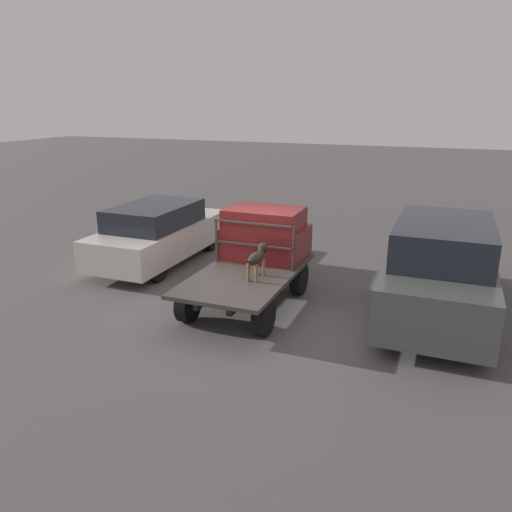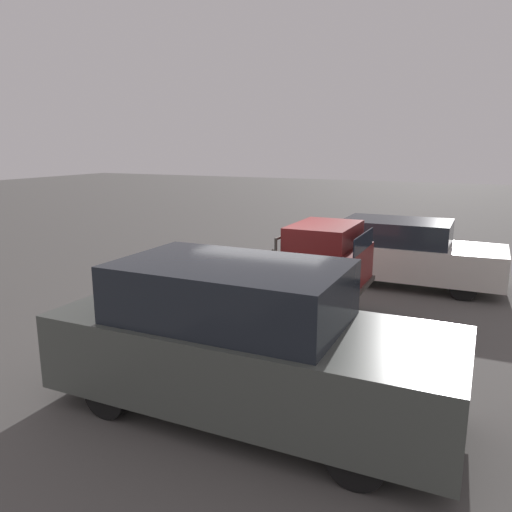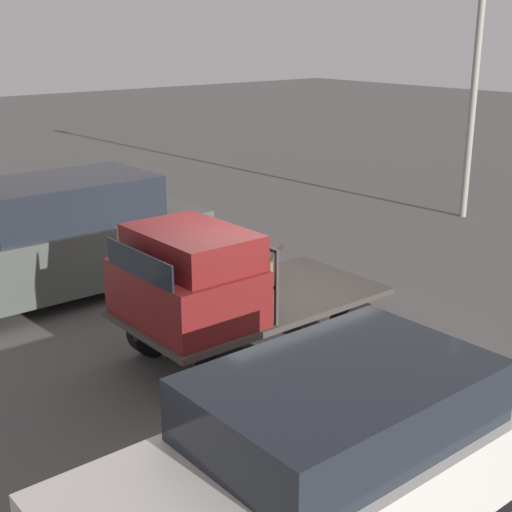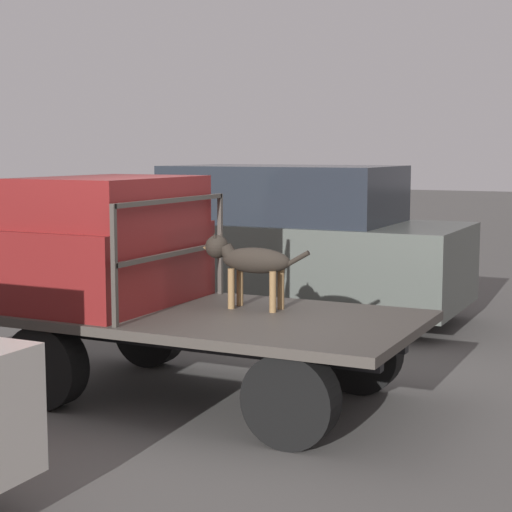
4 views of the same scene
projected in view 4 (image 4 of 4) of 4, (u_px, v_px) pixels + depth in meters
name	position (u px, v px, depth m)	size (l,w,h in m)	color
ground_plane	(209.00, 399.00, 7.42)	(80.00, 80.00, 0.00)	#514F4C
flatbed_truck	(209.00, 336.00, 7.35)	(3.59, 1.90, 0.77)	black
truck_cab	(106.00, 244.00, 7.72)	(1.33, 1.78, 1.14)	maroon
truck_headboard	(173.00, 237.00, 7.40)	(0.04, 1.78, 0.97)	#3D3833
dog	(246.00, 260.00, 7.47)	(1.04, 0.23, 0.67)	brown
parked_pickup_far	(271.00, 242.00, 11.12)	(5.11, 1.96, 1.96)	black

